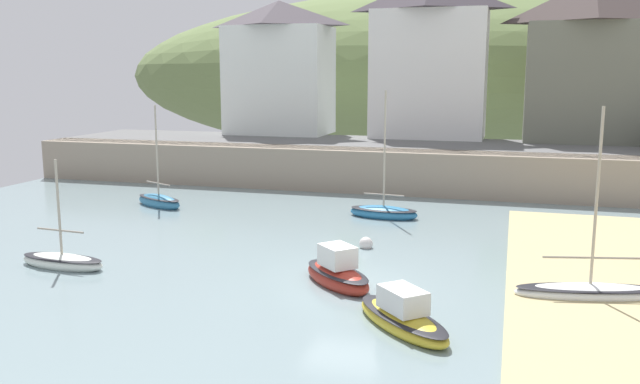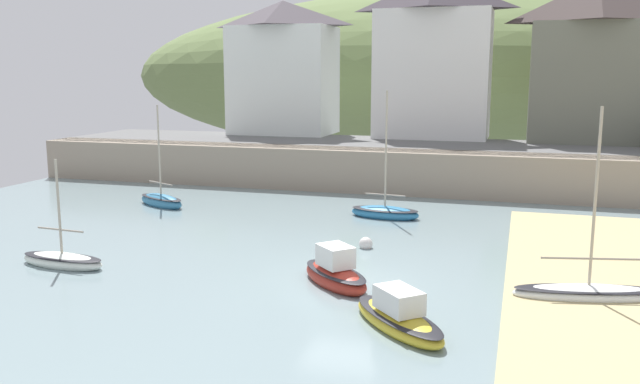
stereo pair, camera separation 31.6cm
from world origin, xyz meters
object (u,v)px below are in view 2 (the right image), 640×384
(waterfront_building_left, at_px, (283,67))
(church_with_spire, at_px, (611,24))
(fishing_boat_green, at_px, (588,292))
(rowboat_small_beached, at_px, (385,212))
(motorboat_with_cabin, at_px, (161,201))
(sailboat_blue_trim, at_px, (398,317))
(mooring_buoy, at_px, (366,244))
(waterfront_building_centre, at_px, (433,57))
(waterfront_building_right, at_px, (594,60))
(sailboat_tall_mast, at_px, (62,260))
(sailboat_far_left, at_px, (335,274))

(waterfront_building_left, bearing_deg, church_with_spire, 10.44)
(waterfront_building_left, height_order, fishing_boat_green, waterfront_building_left)
(waterfront_building_left, distance_m, rowboat_small_beached, 19.45)
(motorboat_with_cabin, bearing_deg, church_with_spire, 66.81)
(sailboat_blue_trim, height_order, mooring_buoy, sailboat_blue_trim)
(waterfront_building_centre, xyz_separation_m, mooring_buoy, (0.30, -20.60, -7.59))
(fishing_boat_green, bearing_deg, waterfront_building_right, 72.66)
(rowboat_small_beached, xyz_separation_m, sailboat_tall_mast, (-9.23, -11.20, -0.04))
(waterfront_building_left, height_order, mooring_buoy, waterfront_building_left)
(waterfront_building_centre, distance_m, motorboat_with_cabin, 20.78)
(waterfront_building_left, xyz_separation_m, motorboat_with_cabin, (-1.02, -15.55, -6.83))
(mooring_buoy, bearing_deg, rowboat_small_beached, 94.06)
(fishing_boat_green, distance_m, sailboat_blue_trim, 6.35)
(fishing_boat_green, bearing_deg, church_with_spire, 70.79)
(sailboat_tall_mast, bearing_deg, sailboat_blue_trim, -6.13)
(waterfront_building_centre, bearing_deg, waterfront_building_left, 180.00)
(sailboat_blue_trim, bearing_deg, waterfront_building_centre, 142.86)
(church_with_spire, xyz_separation_m, sailboat_far_left, (-10.76, -29.30, -9.55))
(waterfront_building_centre, distance_m, mooring_buoy, 21.95)
(waterfront_building_left, distance_m, motorboat_with_cabin, 17.02)
(church_with_spire, bearing_deg, sailboat_blue_trim, -104.15)
(church_with_spire, bearing_deg, motorboat_with_cabin, -139.29)
(church_with_spire, bearing_deg, sailboat_tall_mast, -124.23)
(mooring_buoy, bearing_deg, waterfront_building_centre, 90.83)
(fishing_boat_green, relative_size, mooring_buoy, 11.01)
(waterfront_building_right, bearing_deg, church_with_spire, 72.69)
(church_with_spire, distance_m, rowboat_small_beached, 24.03)
(sailboat_far_left, height_order, mooring_buoy, sailboat_far_left)
(rowboat_small_beached, bearing_deg, waterfront_building_centre, 95.92)
(waterfront_building_left, xyz_separation_m, waterfront_building_right, (20.46, 0.00, 0.38))
(waterfront_building_left, bearing_deg, sailboat_blue_trim, -64.48)
(waterfront_building_left, height_order, sailboat_far_left, waterfront_building_left)
(sailboat_far_left, relative_size, mooring_buoy, 5.91)
(waterfront_building_right, bearing_deg, sailboat_far_left, -110.61)
(waterfront_building_centre, relative_size, mooring_buoy, 19.63)
(sailboat_far_left, bearing_deg, motorboat_with_cabin, -174.98)
(waterfront_building_centre, relative_size, sailboat_tall_mast, 2.68)
(church_with_spire, distance_m, mooring_buoy, 28.60)
(fishing_boat_green, bearing_deg, sailboat_far_left, 173.04)
(waterfront_building_right, relative_size, rowboat_small_beached, 1.64)
(waterfront_building_left, xyz_separation_m, mooring_buoy, (10.85, -20.60, -6.94))
(waterfront_building_centre, height_order, sailboat_tall_mast, waterfront_building_centre)
(waterfront_building_centre, bearing_deg, rowboat_small_beached, -90.40)
(church_with_spire, xyz_separation_m, motorboat_with_cabin, (-22.72, -19.55, -9.62))
(sailboat_blue_trim, distance_m, sailboat_far_left, 4.03)
(waterfront_building_right, distance_m, sailboat_far_left, 27.95)
(fishing_boat_green, bearing_deg, sailboat_blue_trim, -155.29)
(rowboat_small_beached, relative_size, motorboat_with_cabin, 1.14)
(motorboat_with_cabin, bearing_deg, sailboat_blue_trim, -15.27)
(church_with_spire, height_order, mooring_buoy, church_with_spire)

